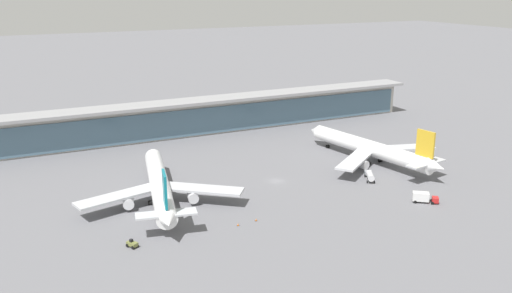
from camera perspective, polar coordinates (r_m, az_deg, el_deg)
ground_plane at (r=176.11m, az=2.14°, el=-3.64°), size 1200.00×1200.00×0.00m
airliner_left_stand at (r=160.22m, az=-10.11°, el=-4.02°), size 46.95×61.91×16.61m
airliner_centre_stand at (r=196.55m, az=12.06°, el=-0.22°), size 47.21×62.10×16.61m
service_truck_near_nose_red at (r=165.88m, az=17.19°, el=-5.11°), size 7.20×6.26×3.10m
service_truck_under_wing_olive at (r=136.69m, az=-12.88°, el=-9.94°), size 2.85×3.33×2.05m
service_truck_mid_apron_grey at (r=180.06m, az=11.86°, el=-2.96°), size 6.20×8.59×2.95m
terminal_building at (r=231.14m, az=-5.47°, el=3.29°), size 200.26×12.80×15.20m
safety_cone_alpha at (r=147.37m, az=0.01°, el=-7.70°), size 0.62×0.62×0.70m
safety_cone_bravo at (r=144.67m, az=-1.90°, el=-8.20°), size 0.62×0.62×0.70m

